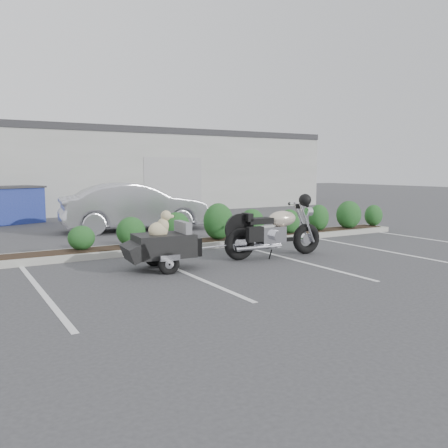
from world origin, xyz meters
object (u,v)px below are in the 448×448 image
pet_trailer (163,244)px  dumpster (11,205)px  motorcycle (275,232)px  sedan (135,207)px

pet_trailer → dumpster: dumpster is taller
motorcycle → dumpster: bearing=116.9°
sedan → dumpster: (-3.28, 4.45, -0.08)m
motorcycle → dumpster: size_ratio=1.02×
motorcycle → pet_trailer: (-2.79, 0.03, -0.07)m
pet_trailer → dumpster: 10.75m
motorcycle → pet_trailer: motorcycle is taller
motorcycle → sedan: size_ratio=0.54×
sedan → dumpster: sedan is taller
motorcycle → sedan: (-1.11, 6.21, 0.20)m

